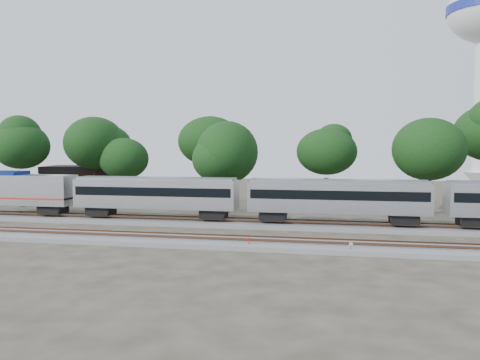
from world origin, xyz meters
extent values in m
plane|color=#383328|center=(0.00, 0.00, 0.00)|extent=(160.00, 160.00, 0.00)
cube|color=slate|center=(0.00, 6.00, 0.20)|extent=(160.00, 5.00, 0.40)
cube|color=brown|center=(0.00, 5.28, 0.66)|extent=(160.00, 0.08, 0.15)
cube|color=brown|center=(0.00, 6.72, 0.66)|extent=(160.00, 0.08, 0.15)
cube|color=slate|center=(0.00, -4.00, 0.20)|extent=(160.00, 5.00, 0.40)
cube|color=brown|center=(0.00, -4.72, 0.66)|extent=(160.00, 0.08, 0.15)
cube|color=brown|center=(0.00, -3.28, 0.66)|extent=(160.00, 0.08, 0.15)
cube|color=#BABCC2|center=(-25.74, 6.00, 3.40)|extent=(11.08, 3.14, 3.45)
cube|color=#A42C19|center=(-26.99, 6.00, 2.51)|extent=(13.59, 3.18, 0.19)
cube|color=black|center=(-22.55, 6.00, 1.20)|extent=(2.72, 2.30, 0.94)
cube|color=#BABCC2|center=(-9.99, 6.00, 3.24)|extent=(18.19, 3.14, 3.14)
cube|color=black|center=(-9.99, 6.00, 3.55)|extent=(17.56, 3.19, 0.94)
cube|color=gray|center=(-9.99, 6.00, 4.86)|extent=(17.77, 2.51, 0.37)
cube|color=black|center=(-16.57, 6.00, 1.20)|extent=(2.72, 2.30, 0.94)
cube|color=black|center=(-3.40, 6.00, 1.20)|extent=(2.72, 2.30, 0.94)
cube|color=#BABCC2|center=(9.63, 6.00, 3.24)|extent=(18.19, 3.14, 3.14)
cube|color=black|center=(9.63, 6.00, 3.55)|extent=(17.56, 3.19, 0.94)
cube|color=gray|center=(9.63, 6.00, 4.86)|extent=(17.77, 2.51, 0.37)
cube|color=black|center=(3.04, 6.00, 1.20)|extent=(2.72, 2.30, 0.94)
cube|color=black|center=(16.21, 6.00, 1.20)|extent=(2.72, 2.30, 0.94)
cube|color=black|center=(22.66, 6.00, 1.20)|extent=(2.72, 2.30, 0.94)
cylinder|color=#512D19|center=(2.42, -5.42, 0.41)|extent=(0.06, 0.06, 0.83)
cylinder|color=#B00C10|center=(2.42, -5.42, 0.78)|extent=(0.30, 0.08, 0.30)
cylinder|color=#512D19|center=(10.53, -5.72, 0.42)|extent=(0.06, 0.06, 0.83)
cylinder|color=silver|center=(10.53, -5.72, 0.78)|extent=(0.29, 0.12, 0.30)
cube|color=#512D19|center=(8.21, -5.76, 0.15)|extent=(0.57, 0.44, 0.30)
cube|color=maroon|center=(-29.19, 24.97, 2.21)|extent=(12.52, 10.02, 4.43)
cube|color=black|center=(-29.19, 24.97, 4.93)|extent=(12.76, 10.26, 1.00)
cylinder|color=black|center=(-33.70, 16.00, 2.29)|extent=(0.70, 0.70, 4.58)
ellipsoid|color=black|center=(-33.70, 16.00, 8.50)|extent=(8.63, 8.63, 7.34)
cylinder|color=black|center=(-24.62, 20.04, 2.41)|extent=(0.70, 0.70, 4.81)
ellipsoid|color=black|center=(-24.62, 20.04, 8.93)|extent=(9.07, 9.07, 7.71)
cylinder|color=black|center=(-19.76, 19.05, 1.82)|extent=(0.70, 0.70, 3.63)
ellipsoid|color=black|center=(-19.76, 19.05, 6.74)|extent=(6.85, 6.85, 5.82)
cylinder|color=black|center=(-8.39, 23.90, 2.48)|extent=(0.70, 0.70, 4.97)
ellipsoid|color=black|center=(-8.39, 23.90, 9.23)|extent=(9.37, 9.37, 7.97)
cylinder|color=black|center=(-4.05, 15.80, 2.08)|extent=(0.70, 0.70, 4.15)
ellipsoid|color=black|center=(-4.05, 15.80, 7.71)|extent=(7.83, 7.83, 6.65)
cylinder|color=black|center=(8.42, 22.09, 2.08)|extent=(0.70, 0.70, 4.16)
ellipsoid|color=black|center=(8.42, 22.09, 7.73)|extent=(7.85, 7.85, 6.67)
cylinder|color=black|center=(20.79, 18.25, 2.18)|extent=(0.70, 0.70, 4.36)
ellipsoid|color=black|center=(20.79, 18.25, 8.09)|extent=(8.22, 8.22, 6.98)
camera|label=1|loc=(8.78, -42.68, 8.32)|focal=35.00mm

